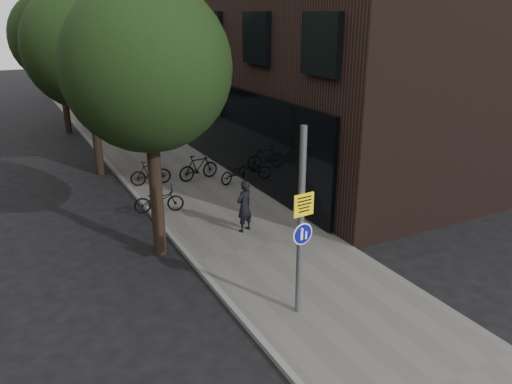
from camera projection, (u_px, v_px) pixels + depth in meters
ground at (323, 306)px, 11.96m from camera, size 120.00×120.00×0.00m
sidewalk at (187, 182)px, 20.37m from camera, size 4.50×60.00×0.12m
curb_edge at (132, 191)px, 19.38m from camera, size 0.15×60.00×0.13m
street_tree_near at (149, 74)px, 12.97m from camera, size 4.40×4.40×7.50m
street_tree_mid at (88, 52)px, 20.04m from camera, size 5.00×5.00×7.80m
street_tree_far at (58, 41)px, 27.53m from camera, size 5.00×5.00×7.80m
signpost at (301, 224)px, 10.78m from camera, size 0.50×0.15×4.36m
pedestrian at (244, 206)px, 15.48m from camera, size 0.71×0.59×1.66m
parked_bike_facade_near at (236, 172)px, 20.09m from camera, size 1.75×1.04×0.87m
parked_bike_facade_far at (198, 167)px, 20.36m from camera, size 1.80×0.70×1.05m
parked_bike_curb_near at (159, 200)px, 17.07m from camera, size 1.78×0.99×0.89m
parked_bike_curb_far at (151, 173)px, 19.78m from camera, size 1.66×0.68×0.97m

